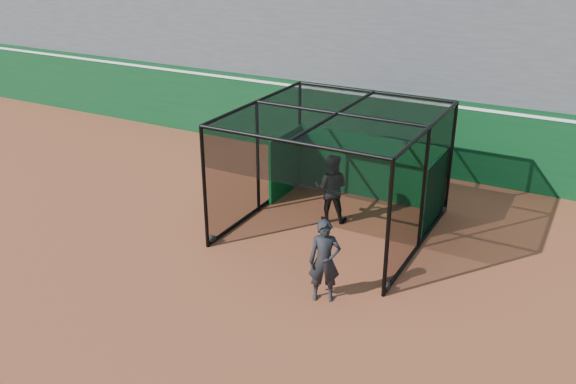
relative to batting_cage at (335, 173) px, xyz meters
The scene contains 6 objects.
ground 3.82m from the batting_cage, 106.80° to the right, with size 120.00×120.00×0.00m, color brown.
outfield_wall 5.27m from the batting_cage, 101.01° to the left, with size 50.00×0.50×2.50m.
grandstand 9.46m from the batting_cage, 96.42° to the left, with size 50.00×7.85×8.95m.
batting_cage is the anchor object (origin of this frame).
batter 0.78m from the batting_cage, 125.97° to the left, with size 0.92×0.71×1.88m, color black.
on_deck_player 3.48m from the batting_cage, 68.99° to the right, with size 0.80×0.69×1.85m.
Camera 1 is at (6.89, -9.99, 7.31)m, focal length 38.00 mm.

